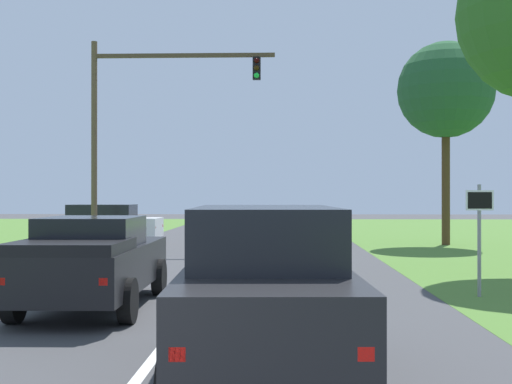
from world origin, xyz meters
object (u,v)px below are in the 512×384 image
(red_suv_near, at_px, (266,292))
(traffic_light, at_px, (139,113))
(oak_tree_right, at_px, (446,91))
(crossing_suv_far, at_px, (106,224))
(pickup_truck_lead, at_px, (93,261))
(keep_moving_sign, at_px, (479,225))

(red_suv_near, relative_size, traffic_light, 0.59)
(oak_tree_right, bearing_deg, red_suv_near, -108.61)
(red_suv_near, xyz_separation_m, crossing_suv_far, (-7.54, 22.11, -0.15))
(red_suv_near, xyz_separation_m, pickup_truck_lead, (-3.47, 5.13, -0.14))
(traffic_light, bearing_deg, pickup_truck_lead, -81.75)
(pickup_truck_lead, bearing_deg, oak_tree_right, 57.45)
(traffic_light, height_order, keep_moving_sign, traffic_light)
(red_suv_near, distance_m, pickup_truck_lead, 6.20)
(keep_moving_sign, height_order, crossing_suv_far, keep_moving_sign)
(pickup_truck_lead, xyz_separation_m, oak_tree_right, (11.00, 17.24, 5.88))
(pickup_truck_lead, height_order, traffic_light, traffic_light)
(traffic_light, relative_size, keep_moving_sign, 3.45)
(pickup_truck_lead, bearing_deg, red_suv_near, -55.95)
(pickup_truck_lead, bearing_deg, keep_moving_sign, 12.83)
(pickup_truck_lead, height_order, oak_tree_right, oak_tree_right)
(pickup_truck_lead, distance_m, oak_tree_right, 21.28)
(traffic_light, distance_m, oak_tree_right, 13.45)
(traffic_light, relative_size, oak_tree_right, 0.94)
(keep_moving_sign, relative_size, crossing_suv_far, 0.52)
(oak_tree_right, height_order, crossing_suv_far, oak_tree_right)
(traffic_light, bearing_deg, keep_moving_sign, -51.36)
(pickup_truck_lead, bearing_deg, traffic_light, 98.25)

